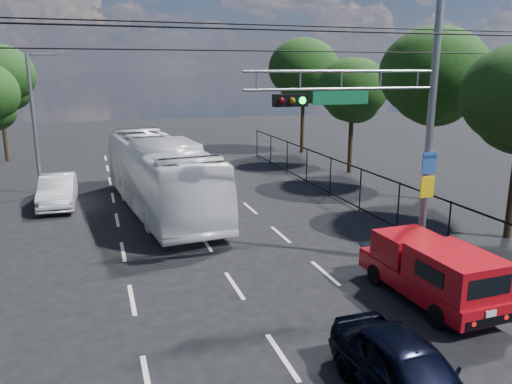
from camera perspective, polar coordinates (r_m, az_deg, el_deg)
name	(u,v)px	position (r m, az deg, el deg)	size (l,w,h in m)	color
lane_markings	(195,227)	(20.69, -6.98, -3.97)	(6.12, 38.00, 0.01)	beige
signal_mast	(399,105)	(16.11, 16.00, 9.54)	(6.43, 0.39, 9.50)	slate
streetlight_left	(37,117)	(27.59, -23.74, 7.81)	(2.09, 0.22, 7.08)	slate
utility_wires	(224,35)	(14.69, -3.71, 17.44)	(22.00, 5.04, 0.74)	black
fence_right	(382,199)	(21.50, 14.23, -0.76)	(0.06, 34.03, 2.00)	black
tree_right_c	(433,81)	(25.61, 19.61, 11.82)	(5.10, 5.10, 8.29)	black
tree_right_d	(353,94)	(31.30, 11.00, 10.98)	(4.32, 4.32, 7.02)	black
tree_right_e	(304,74)	(38.54, 5.47, 13.29)	(5.28, 5.28, 8.58)	black
red_pickup	(431,270)	(14.74, 19.39, -8.39)	(1.87, 4.75, 1.74)	black
navy_hatchback	(408,373)	(10.53, 16.96, -19.18)	(1.61, 4.00, 1.36)	black
white_bus	(160,174)	(23.05, -10.90, 1.99)	(2.79, 11.92, 3.32)	white
white_van	(58,191)	(25.30, -21.72, 0.14)	(1.54, 4.42, 1.46)	silver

